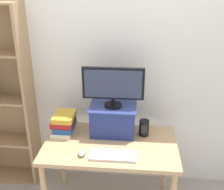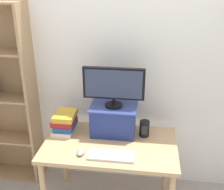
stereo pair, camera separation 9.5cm
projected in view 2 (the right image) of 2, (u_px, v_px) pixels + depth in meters
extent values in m
cube|color=silver|center=(117.00, 67.00, 2.80)|extent=(7.00, 0.08, 2.60)
cube|color=tan|center=(110.00, 145.00, 2.55)|extent=(1.20, 0.71, 0.04)
cylinder|color=tan|center=(64.00, 154.00, 3.05)|extent=(0.05, 0.05, 0.70)
cylinder|color=tan|center=(167.00, 162.00, 2.91)|extent=(0.05, 0.05, 0.70)
cube|color=tan|center=(32.00, 100.00, 2.87)|extent=(0.03, 0.28, 1.93)
cube|color=tan|center=(10.00, 93.00, 3.03)|extent=(0.65, 0.01, 1.93)
cube|color=tan|center=(16.00, 172.00, 3.29)|extent=(0.59, 0.27, 0.02)
cube|color=tan|center=(10.00, 137.00, 3.10)|extent=(0.59, 0.27, 0.02)
cube|color=tan|center=(4.00, 97.00, 2.91)|extent=(0.59, 0.27, 0.02)
cube|color=navy|center=(114.00, 119.00, 2.66)|extent=(0.41, 0.29, 0.28)
cube|color=#334284|center=(114.00, 107.00, 2.61)|extent=(0.44, 0.31, 0.01)
cylinder|color=black|center=(114.00, 105.00, 2.60)|extent=(0.16, 0.16, 0.02)
cylinder|color=black|center=(114.00, 101.00, 2.59)|extent=(0.03, 0.03, 0.06)
cube|color=black|center=(114.00, 83.00, 2.52)|extent=(0.56, 0.04, 0.30)
cube|color=#2D3851|center=(113.00, 84.00, 2.50)|extent=(0.52, 0.00, 0.26)
cube|color=silver|center=(111.00, 156.00, 2.35)|extent=(0.39, 0.16, 0.02)
cube|color=white|center=(111.00, 154.00, 2.34)|extent=(0.37, 0.14, 0.00)
ellipsoid|color=#99999E|center=(81.00, 152.00, 2.38)|extent=(0.06, 0.10, 0.04)
cube|color=silver|center=(64.00, 130.00, 2.71)|extent=(0.18, 0.25, 0.05)
cube|color=navy|center=(66.00, 125.00, 2.71)|extent=(0.18, 0.26, 0.05)
cube|color=maroon|center=(64.00, 120.00, 2.68)|extent=(0.20, 0.24, 0.05)
cube|color=gold|center=(65.00, 115.00, 2.66)|extent=(0.19, 0.25, 0.05)
cylinder|color=black|center=(144.00, 129.00, 2.63)|extent=(0.09, 0.09, 0.15)
cube|color=#2D2D30|center=(144.00, 130.00, 2.58)|extent=(0.06, 0.00, 0.09)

